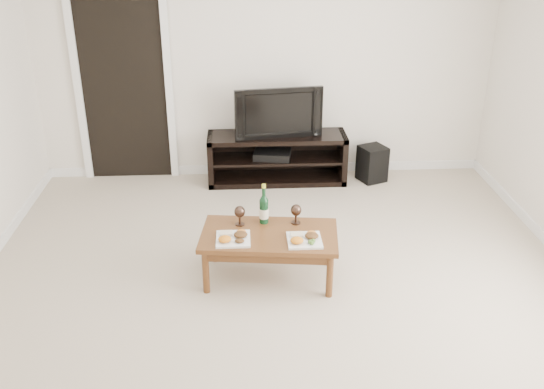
{
  "coord_description": "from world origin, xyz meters",
  "views": [
    {
      "loc": [
        -0.28,
        -3.81,
        2.79
      ],
      "look_at": [
        -0.05,
        0.63,
        0.7
      ],
      "focal_mm": 40.0,
      "sensor_mm": 36.0,
      "label": 1
    }
  ],
  "objects": [
    {
      "name": "plate_left",
      "position": [
        -0.37,
        0.39,
        0.45
      ],
      "size": [
        0.27,
        0.27,
        0.07
      ],
      "primitive_type": "cube",
      "color": "white",
      "rests_on": "coffee_table"
    },
    {
      "name": "back_wall",
      "position": [
        0.0,
        2.77,
        1.3
      ],
      "size": [
        5.0,
        0.04,
        2.6
      ],
      "primitive_type": "cube",
      "color": "silver",
      "rests_on": "ground"
    },
    {
      "name": "av_receiver",
      "position": [
        0.06,
        2.48,
        0.33
      ],
      "size": [
        0.44,
        0.36,
        0.08
      ],
      "primitive_type": "cube",
      "rotation": [
        0.0,
        0.0,
        -0.15
      ],
      "color": "black",
      "rests_on": "media_console"
    },
    {
      "name": "goblet_left",
      "position": [
        -0.31,
        0.65,
        0.51
      ],
      "size": [
        0.09,
        0.09,
        0.17
      ],
      "primitive_type": null,
      "color": "#39281F",
      "rests_on": "coffee_table"
    },
    {
      "name": "coffee_table",
      "position": [
        -0.08,
        0.49,
        0.21
      ],
      "size": [
        1.16,
        0.72,
        0.42
      ],
      "primitive_type": "cube",
      "rotation": [
        0.0,
        0.0,
        -0.11
      ],
      "color": "brown",
      "rests_on": "ground"
    },
    {
      "name": "floor",
      "position": [
        0.0,
        0.0,
        0.0
      ],
      "size": [
        5.5,
        5.5,
        0.0
      ],
      "primitive_type": "plane",
      "color": "beige",
      "rests_on": "ground"
    },
    {
      "name": "doorway",
      "position": [
        -1.55,
        2.73,
        1.02
      ],
      "size": [
        0.9,
        0.02,
        2.05
      ],
      "primitive_type": "cube",
      "color": "black",
      "rests_on": "ground"
    },
    {
      "name": "media_console",
      "position": [
        0.11,
        2.5,
        0.28
      ],
      "size": [
        1.53,
        0.45,
        0.55
      ],
      "primitive_type": "cube",
      "color": "black",
      "rests_on": "ground"
    },
    {
      "name": "subwoofer",
      "position": [
        1.19,
        2.45,
        0.2
      ],
      "size": [
        0.35,
        0.35,
        0.4
      ],
      "primitive_type": "cube",
      "rotation": [
        0.0,
        0.0,
        0.4
      ],
      "color": "black",
      "rests_on": "ground"
    },
    {
      "name": "wine_bottle",
      "position": [
        -0.11,
        0.68,
        0.59
      ],
      "size": [
        0.07,
        0.07,
        0.35
      ],
      "primitive_type": "cylinder",
      "color": "#0E3319",
      "rests_on": "coffee_table"
    },
    {
      "name": "goblet_right",
      "position": [
        0.16,
        0.66,
        0.51
      ],
      "size": [
        0.09,
        0.09,
        0.17
      ],
      "primitive_type": null,
      "color": "#39281F",
      "rests_on": "coffee_table"
    },
    {
      "name": "television",
      "position": [
        0.11,
        2.5,
        0.83
      ],
      "size": [
        0.96,
        0.26,
        0.55
      ],
      "primitive_type": "imported",
      "rotation": [
        0.0,
        0.0,
        0.14
      ],
      "color": "black",
      "rests_on": "media_console"
    },
    {
      "name": "plate_right",
      "position": [
        0.2,
        0.34,
        0.45
      ],
      "size": [
        0.27,
        0.27,
        0.07
      ],
      "primitive_type": "cube",
      "color": "white",
      "rests_on": "coffee_table"
    }
  ]
}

